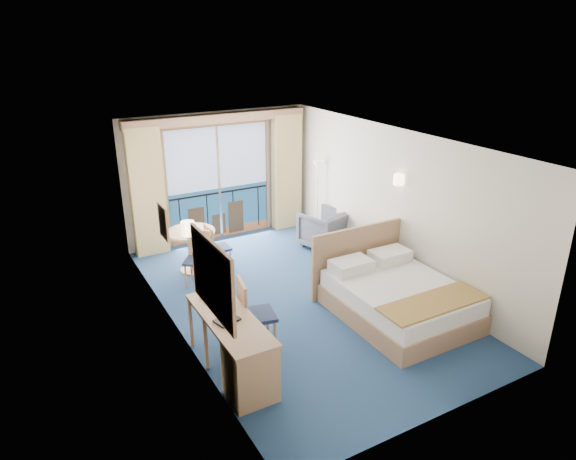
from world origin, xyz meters
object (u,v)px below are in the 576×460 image
object	(u,v)px
floor_lamp	(318,180)
table_chair_a	(215,245)
bed	(396,296)
desk	(246,361)
round_table	(191,241)
desk_chair	(251,311)
nightstand	(374,260)
armchair	(324,229)
table_chair_b	(198,255)

from	to	relation	value
floor_lamp	table_chair_a	bearing A→B (deg)	-168.23
floor_lamp	table_chair_a	distance (m)	2.73
bed	table_chair_a	world-z (taller)	bed
desk	round_table	xyz separation A→B (m)	(0.58, 3.63, 0.16)
desk_chair	bed	bearing A→B (deg)	-85.52
nightstand	floor_lamp	bearing A→B (deg)	88.37
armchair	desk	xyz separation A→B (m)	(-3.34, -3.39, 0.06)
bed	desk	world-z (taller)	bed
nightstand	desk_chair	distance (m)	3.21
nightstand	round_table	size ratio (longest dim) A/B	0.62
nightstand	desk	size ratio (longest dim) A/B	0.32
desk_chair	round_table	world-z (taller)	desk_chair
round_table	table_chair_b	bearing A→B (deg)	-97.36
desk_chair	round_table	distance (m)	2.82
floor_lamp	desk	bearing A→B (deg)	-131.59
bed	nightstand	distance (m)	1.50
armchair	round_table	bearing A→B (deg)	-21.84
floor_lamp	round_table	distance (m)	3.04
bed	floor_lamp	size ratio (longest dim) A/B	1.30
table_chair_b	round_table	bearing A→B (deg)	118.44
table_chair_a	table_chair_b	xyz separation A→B (m)	(-0.44, -0.32, 0.03)
armchair	floor_lamp	size ratio (longest dim) A/B	0.51
round_table	table_chair_a	size ratio (longest dim) A/B	0.98
floor_lamp	round_table	xyz separation A→B (m)	(-2.94, -0.34, -0.67)
desk	round_table	size ratio (longest dim) A/B	1.95
table_chair_a	desk_chair	bearing A→B (deg)	168.96
round_table	table_chair_b	distance (m)	0.52
nightstand	table_chair_a	bearing A→B (deg)	148.33
floor_lamp	round_table	size ratio (longest dim) A/B	1.90
nightstand	desk	bearing A→B (deg)	-151.43
nightstand	round_table	distance (m)	3.39
armchair	bed	bearing A→B (deg)	63.01
table_chair_a	table_chair_b	bearing A→B (deg)	125.57
bed	round_table	xyz separation A→B (m)	(-2.25, 3.10, 0.28)
bed	desk	xyz separation A→B (m)	(-2.83, -0.53, 0.12)
round_table	table_chair_b	world-z (taller)	table_chair_b
desk	desk_chair	size ratio (longest dim) A/B	1.60
desk	table_chair_b	bearing A→B (deg)	80.64
desk	armchair	bearing A→B (deg)	45.37
nightstand	round_table	xyz separation A→B (m)	(-2.88, 1.74, 0.33)
round_table	table_chair_a	xyz separation A→B (m)	(0.37, -0.20, -0.09)
armchair	table_chair_a	size ratio (longest dim) A/B	0.95
desk	table_chair_b	xyz separation A→B (m)	(0.51, 3.11, 0.09)
armchair	desk_chair	xyz separation A→B (m)	(-2.88, -2.58, 0.22)
bed	nightstand	bearing A→B (deg)	64.93
desk	round_table	world-z (taller)	desk
round_table	table_chair_a	bearing A→B (deg)	-27.75
table_chair_b	desk_chair	bearing A→B (deg)	-55.47
bed	floor_lamp	world-z (taller)	floor_lamp
armchair	desk	size ratio (longest dim) A/B	0.50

